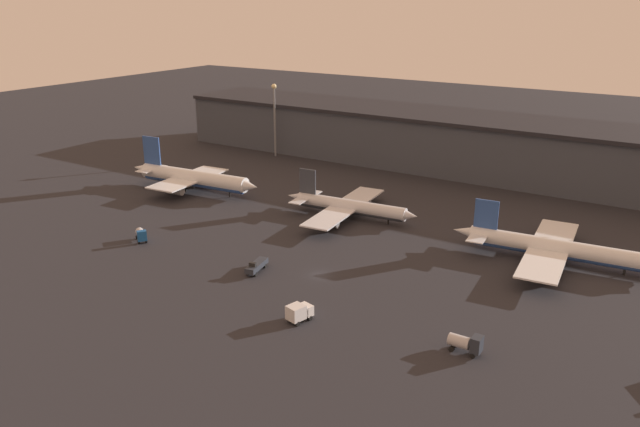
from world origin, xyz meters
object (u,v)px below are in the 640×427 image
(airplane_1, at_px, (349,206))
(airplane_2, at_px, (556,248))
(service_vehicle_0, at_px, (256,266))
(service_vehicle_3, at_px, (141,235))
(service_vehicle_1, at_px, (466,343))
(airplane_0, at_px, (192,178))
(service_vehicle_2, at_px, (299,312))

(airplane_1, height_order, airplane_2, airplane_2)
(service_vehicle_0, distance_m, service_vehicle_3, 33.06)
(airplane_2, distance_m, service_vehicle_1, 44.67)
(airplane_0, bearing_deg, service_vehicle_2, -39.43)
(airplane_2, xyz_separation_m, service_vehicle_1, (-3.57, -44.50, -1.53))
(service_vehicle_2, distance_m, service_vehicle_3, 53.56)
(service_vehicle_1, bearing_deg, airplane_0, 157.24)
(airplane_0, relative_size, airplane_1, 1.23)
(service_vehicle_1, height_order, service_vehicle_3, service_vehicle_1)
(service_vehicle_1, xyz_separation_m, service_vehicle_2, (-28.24, -5.78, 0.02))
(service_vehicle_0, xyz_separation_m, service_vehicle_3, (-33.04, -1.00, 0.38))
(airplane_2, xyz_separation_m, service_vehicle_3, (-84.07, -38.61, -1.66))
(airplane_0, height_order, service_vehicle_3, airplane_0)
(airplane_2, bearing_deg, airplane_1, 173.12)
(airplane_2, distance_m, service_vehicle_0, 63.42)
(service_vehicle_0, height_order, service_vehicle_1, service_vehicle_1)
(service_vehicle_2, relative_size, service_vehicle_3, 1.02)
(airplane_2, distance_m, service_vehicle_3, 92.53)
(airplane_2, height_order, service_vehicle_1, airplane_2)
(airplane_1, distance_m, airplane_2, 51.66)
(airplane_1, distance_m, service_vehicle_3, 51.65)
(airplane_1, bearing_deg, service_vehicle_2, -74.22)
(service_vehicle_0, bearing_deg, airplane_1, 169.37)
(airplane_2, xyz_separation_m, service_vehicle_2, (-31.80, -50.29, -1.51))
(airplane_0, relative_size, service_vehicle_3, 9.02)
(airplane_2, relative_size, service_vehicle_0, 6.14)
(service_vehicle_3, bearing_deg, airplane_1, 85.26)
(airplane_0, distance_m, service_vehicle_2, 84.59)
(airplane_0, bearing_deg, airplane_2, -3.66)
(airplane_2, distance_m, service_vehicle_2, 59.52)
(airplane_1, relative_size, service_vehicle_0, 5.00)
(service_vehicle_0, relative_size, service_vehicle_1, 1.36)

